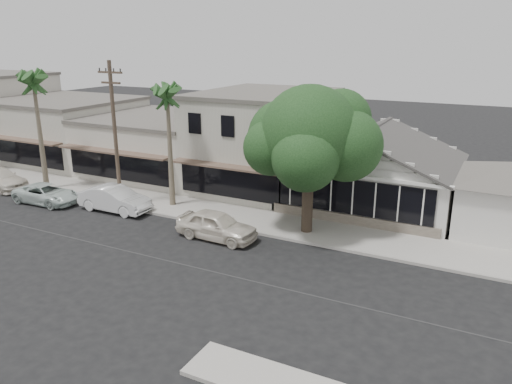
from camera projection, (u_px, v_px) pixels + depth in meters
The scene contains 13 objects.
ground at pixel (194, 267), 23.22m from camera, with size 140.00×140.00×0.00m, color black.
sidewalk_north at pixel (149, 201), 32.43m from camera, with size 90.00×3.50×0.15m, color #9E9991.
corner_shop at pixel (373, 166), 30.88m from camera, with size 10.40×8.60×5.10m.
row_building_near at pixel (264, 142), 35.05m from camera, with size 8.00×10.00×6.50m, color beige.
row_building_midnear at pixel (162, 146), 39.32m from camera, with size 10.00×10.00×4.20m, color beige.
row_building_midfar at pixel (65, 130), 43.78m from camera, with size 11.00×10.00×5.00m, color beige.
utility_pole at pixel (115, 132), 30.16m from camera, with size 1.80×0.24×9.00m.
car_0 at pixel (216, 225), 26.31m from camera, with size 1.79×4.46×1.52m, color silver.
car_1 at pixel (115, 199), 30.56m from camera, with size 1.64×4.69×1.55m, color white.
car_2 at pixel (47, 194), 32.08m from camera, with size 2.07×4.48×1.25m, color silver.
shade_tree at pixel (310, 137), 25.92m from camera, with size 7.24×6.55×8.03m.
palm_east at pixel (167, 96), 29.56m from camera, with size 3.14×3.14×8.08m.
palm_mid at pixel (33, 82), 32.86m from camera, with size 3.29×3.29×8.66m.
Camera 1 is at (12.25, -17.50, 10.18)m, focal length 35.00 mm.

